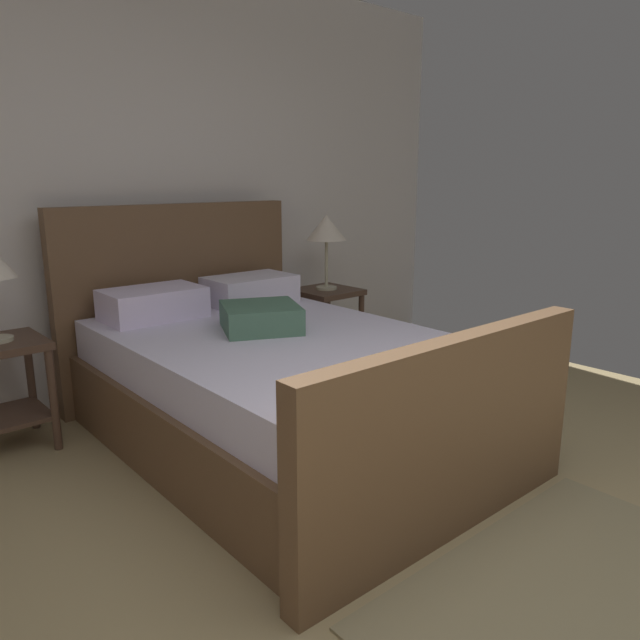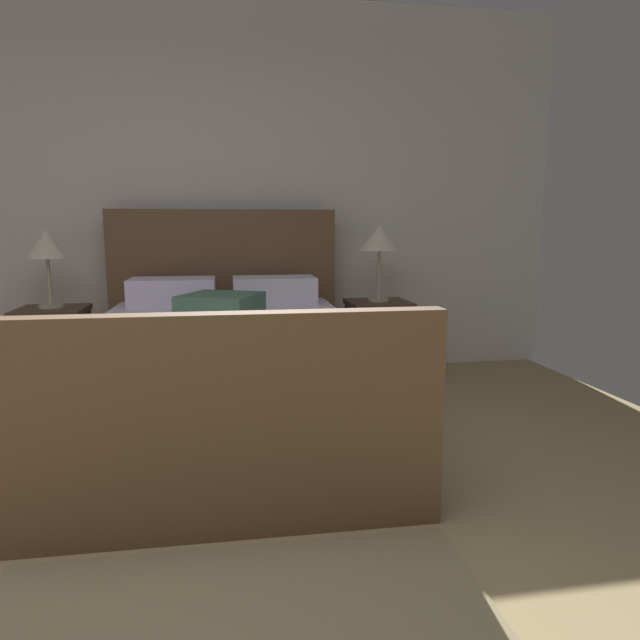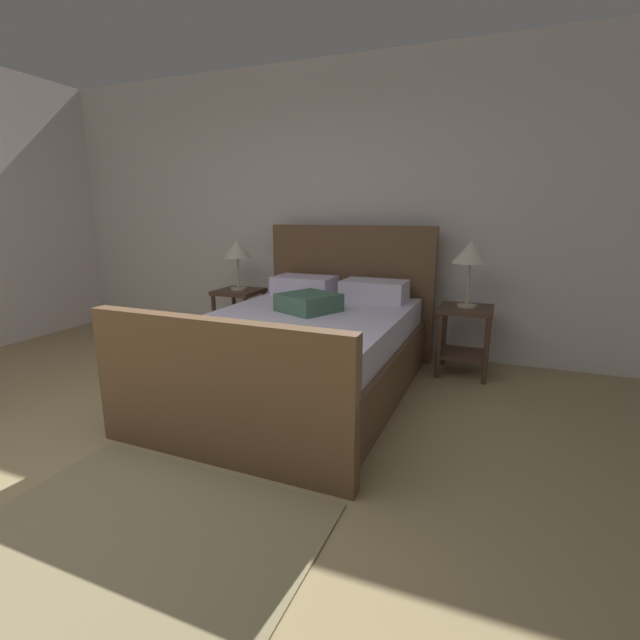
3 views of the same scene
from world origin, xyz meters
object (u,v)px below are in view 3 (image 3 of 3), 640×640
Objects in this scene: nightstand_right at (465,329)px; nightstand_left at (240,308)px; table_lamp_left at (237,250)px; bed at (305,347)px; table_lamp_right at (471,254)px.

nightstand_right and nightstand_left have the same top height.
table_lamp_left is (-0.00, 0.00, 0.61)m from nightstand_left.
nightstand_right is 2.28m from nightstand_left.
table_lamp_left is at bearing 142.17° from bed.
table_lamp_right is at bearing 90.00° from nightstand_right.
nightstand_right is at bearing -1.10° from nightstand_left.
bed is 4.25× the size of table_lamp_right.
table_lamp_left reaches higher than nightstand_right.
table_lamp_left is at bearing 178.90° from table_lamp_right.
nightstand_left is at bearing 178.90° from table_lamp_right.
bed is 3.95× the size of nightstand_left.
table_lamp_left is (-2.28, 0.04, -0.04)m from table_lamp_right.
nightstand_right is 1.08× the size of table_lamp_right.
bed reaches higher than table_lamp_left.
table_lamp_right reaches higher than nightstand_right.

